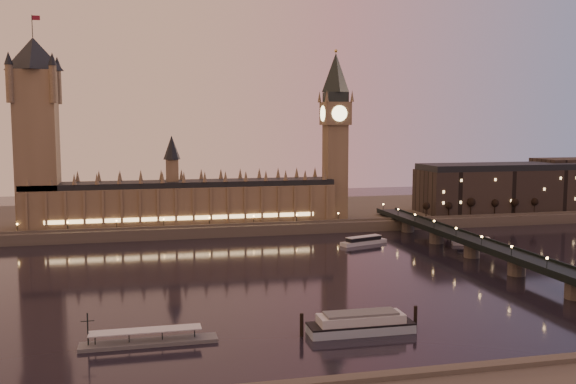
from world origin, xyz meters
name	(u,v)px	position (x,y,z in m)	size (l,w,h in m)	color
ground	(299,277)	(0.00, 0.00, 0.00)	(700.00, 700.00, 0.00)	black
far_embankment	(282,214)	(30.00, 165.00, 3.00)	(560.00, 130.00, 6.00)	#423D35
palace_of_westminster	(183,197)	(-40.12, 120.99, 21.71)	(180.00, 26.62, 52.00)	brown
victoria_tower	(36,122)	(-120.00, 121.00, 65.79)	(31.68, 31.68, 118.00)	brown
big_ben	(335,125)	(53.99, 120.99, 63.95)	(17.68, 17.68, 104.00)	brown
westminster_bridge	(492,254)	(91.61, 0.00, 5.52)	(13.20, 260.00, 15.30)	black
city_block	(526,186)	(194.94, 130.93, 22.24)	(155.00, 45.00, 34.00)	black
bare_tree_0	(429,205)	(112.31, 109.00, 13.85)	(5.19, 5.19, 10.55)	black
bare_tree_1	(451,204)	(127.35, 109.00, 13.85)	(5.19, 5.19, 10.55)	black
bare_tree_2	(472,204)	(142.39, 109.00, 13.85)	(5.19, 5.19, 10.55)	black
bare_tree_3	(494,203)	(157.43, 109.00, 13.85)	(5.19, 5.19, 10.55)	black
bare_tree_4	(514,202)	(172.47, 109.00, 13.85)	(5.19, 5.19, 10.55)	black
bare_tree_5	(535,202)	(187.51, 109.00, 13.85)	(5.19, 5.19, 10.55)	black
cruise_boat_a	(364,241)	(52.29, 63.18, 1.95)	(28.07, 14.64, 4.42)	silver
cruise_boat_b	(473,242)	(109.05, 47.85, 1.83)	(23.13, 12.22, 4.15)	silver
moored_barge	(361,323)	(0.90, -75.64, 2.99)	(38.67, 9.73, 7.09)	#92A7BA
pontoon_pier	(148,341)	(-63.93, -71.24, 1.16)	(40.27, 6.71, 10.74)	#595B5E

